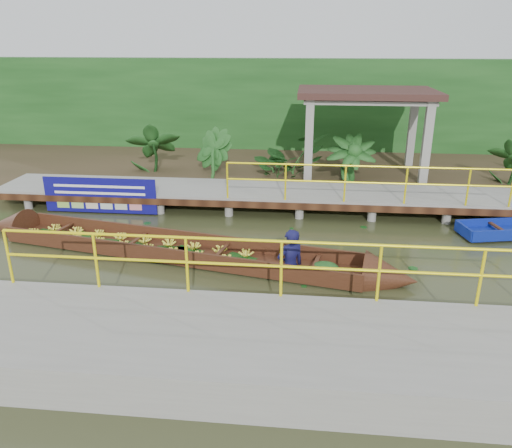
# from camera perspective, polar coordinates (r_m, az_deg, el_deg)

# --- Properties ---
(ground) EXTENTS (80.00, 80.00, 0.00)m
(ground) POSITION_cam_1_polar(r_m,az_deg,el_deg) (11.63, -0.29, -3.63)
(ground) COLOR #2F351A
(ground) RESTS_ON ground
(land_strip) EXTENTS (30.00, 8.00, 0.45)m
(land_strip) POSITION_cam_1_polar(r_m,az_deg,el_deg) (18.65, 2.22, 6.44)
(land_strip) COLOR #352D1A
(land_strip) RESTS_ON ground
(far_dock) EXTENTS (16.00, 2.06, 1.66)m
(far_dock) POSITION_cam_1_polar(r_m,az_deg,el_deg) (14.66, 1.24, 3.54)
(far_dock) COLOR gray
(far_dock) RESTS_ON ground
(near_dock) EXTENTS (18.00, 2.40, 1.73)m
(near_dock) POSITION_cam_1_polar(r_m,az_deg,el_deg) (7.76, 3.81, -14.58)
(near_dock) COLOR gray
(near_dock) RESTS_ON ground
(pavilion) EXTENTS (4.40, 3.00, 3.00)m
(pavilion) POSITION_cam_1_polar(r_m,az_deg,el_deg) (17.06, 12.46, 13.52)
(pavilion) COLOR gray
(pavilion) RESTS_ON ground
(foliage_backdrop) EXTENTS (30.00, 0.80, 4.00)m
(foliage_backdrop) POSITION_cam_1_polar(r_m,az_deg,el_deg) (20.77, 2.77, 12.87)
(foliage_backdrop) COLOR #153F14
(foliage_backdrop) RESTS_ON ground
(vendor_boat) EXTENTS (10.70, 3.24, 2.21)m
(vendor_boat) POSITION_cam_1_polar(r_m,az_deg,el_deg) (11.58, -7.85, -2.69)
(vendor_boat) COLOR #321B0D
(vendor_boat) RESTS_ON ground
(blue_banner) EXTENTS (3.28, 0.04, 1.03)m
(blue_banner) POSITION_cam_1_polar(r_m,az_deg,el_deg) (14.88, -17.40, 3.16)
(blue_banner) COLOR navy
(blue_banner) RESTS_ON ground
(tropical_plants) EXTENTS (14.10, 1.10, 1.37)m
(tropical_plants) POSITION_cam_1_polar(r_m,az_deg,el_deg) (16.30, 9.72, 7.39)
(tropical_plants) COLOR #153F14
(tropical_plants) RESTS_ON ground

